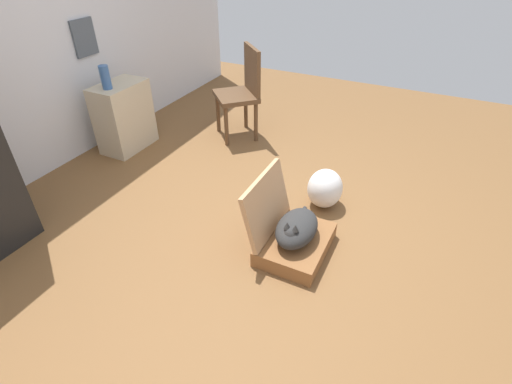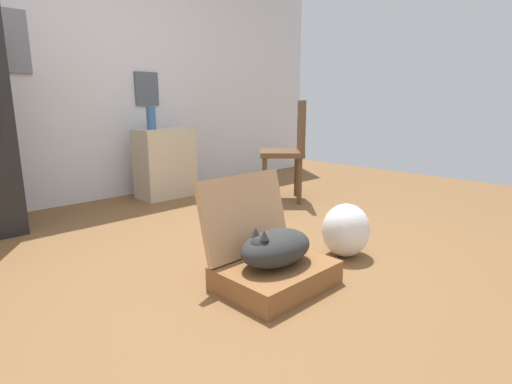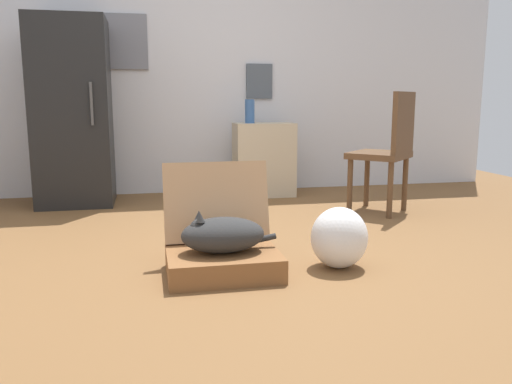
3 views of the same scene
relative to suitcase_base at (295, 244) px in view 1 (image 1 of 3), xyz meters
name	(u,v)px [view 1 (image 1 of 3)]	position (x,y,z in m)	size (l,w,h in m)	color
ground_plane	(255,228)	(0.10, 0.38, -0.06)	(7.68, 7.68, 0.00)	brown
wall_back	(9,29)	(0.10, 2.64, 1.24)	(6.40, 0.15, 2.60)	silver
suitcase_base	(295,244)	(0.00, 0.00, 0.00)	(0.59, 0.45, 0.13)	brown
suitcase_lid	(267,205)	(0.00, 0.24, 0.29)	(0.59, 0.45, 0.04)	tan
cat	(296,228)	(-0.01, 0.00, 0.16)	(0.52, 0.28, 0.22)	#2D2D2D
plastic_bag_white	(325,188)	(0.65, -0.01, 0.11)	(0.32, 0.30, 0.34)	white
side_table	(124,117)	(0.73, 2.23, 0.29)	(0.57, 0.34, 0.70)	beige
vase_tall	(105,77)	(0.59, 2.22, 0.75)	(0.09, 0.09, 0.22)	#38609E
chair	(242,90)	(1.54, 1.25, 0.48)	(0.63, 0.63, 0.98)	brown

